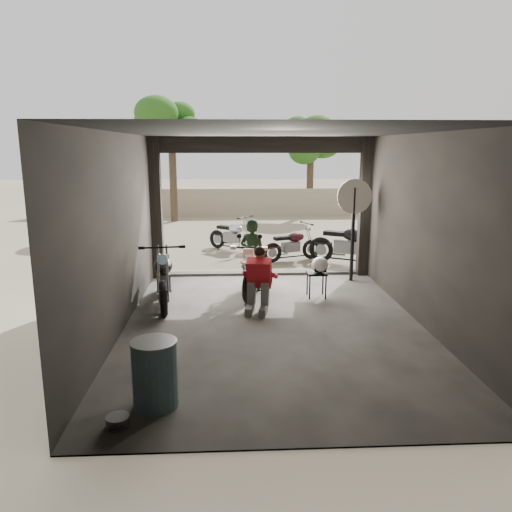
{
  "coord_description": "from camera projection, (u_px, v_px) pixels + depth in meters",
  "views": [
    {
      "loc": [
        -0.71,
        -7.93,
        2.96
      ],
      "look_at": [
        -0.27,
        0.6,
        1.1
      ],
      "focal_mm": 35.0,
      "sensor_mm": 36.0,
      "label": 1
    }
  ],
  "objects": [
    {
      "name": "outside_bike_c",
      "position": [
        349.0,
        241.0,
        12.72
      ],
      "size": [
        1.98,
        1.6,
        1.25
      ],
      "primitive_type": null,
      "rotation": [
        0.0,
        0.0,
        1.04
      ],
      "color": "black",
      "rests_on": "ground"
    },
    {
      "name": "main_bike",
      "position": [
        254.0,
        268.0,
        10.2
      ],
      "size": [
        1.06,
        1.77,
        1.11
      ],
      "primitive_type": null,
      "rotation": [
        0.0,
        0.0,
        -0.24
      ],
      "color": "silver",
      "rests_on": "ground"
    },
    {
      "name": "oil_drum",
      "position": [
        155.0,
        375.0,
        5.73
      ],
      "size": [
        0.59,
        0.59,
        0.81
      ],
      "primitive_type": "cylinder",
      "rotation": [
        0.0,
        0.0,
        0.15
      ],
      "color": "#3D5D66",
      "rests_on": "ground"
    },
    {
      "name": "stool",
      "position": [
        317.0,
        276.0,
        9.95
      ],
      "size": [
        0.38,
        0.38,
        0.53
      ],
      "rotation": [
        0.0,
        0.0,
        -0.08
      ],
      "color": "black",
      "rests_on": "ground"
    },
    {
      "name": "mechanic",
      "position": [
        258.0,
        282.0,
        9.06
      ],
      "size": [
        0.74,
        0.9,
        1.15
      ],
      "primitive_type": null,
      "rotation": [
        0.0,
        0.0,
        -0.21
      ],
      "color": "red",
      "rests_on": "ground"
    },
    {
      "name": "left_bike",
      "position": [
        164.0,
        273.0,
        9.51
      ],
      "size": [
        0.98,
        1.93,
        1.25
      ],
      "primitive_type": null,
      "rotation": [
        0.0,
        0.0,
        0.12
      ],
      "color": "black",
      "rests_on": "ground"
    },
    {
      "name": "outside_bike_b",
      "position": [
        292.0,
        242.0,
        13.22
      ],
      "size": [
        1.6,
        1.12,
        1.0
      ],
      "primitive_type": null,
      "rotation": [
        0.0,
        0.0,
        1.96
      ],
      "color": "#3A0E15",
      "rests_on": "ground"
    },
    {
      "name": "helmet",
      "position": [
        320.0,
        265.0,
        9.86
      ],
      "size": [
        0.34,
        0.36,
        0.32
      ],
      "primitive_type": "ellipsoid",
      "rotation": [
        0.0,
        0.0,
        -0.04
      ],
      "color": "silver",
      "rests_on": "stool"
    },
    {
      "name": "sign_post",
      "position": [
        354.0,
        213.0,
        10.94
      ],
      "size": [
        0.77,
        0.08,
        2.3
      ],
      "rotation": [
        0.0,
        0.0,
        -0.23
      ],
      "color": "black",
      "rests_on": "ground"
    },
    {
      "name": "rider",
      "position": [
        253.0,
        255.0,
        10.38
      ],
      "size": [
        0.67,
        0.59,
        1.54
      ],
      "primitive_type": "imported",
      "rotation": [
        0.0,
        0.0,
        2.66
      ],
      "color": "black",
      "rests_on": "ground"
    },
    {
      "name": "tree_right",
      "position": [
        311.0,
        133.0,
        21.45
      ],
      "size": [
        2.2,
        2.2,
        5.0
      ],
      "color": "#382B1E",
      "rests_on": "ground"
    },
    {
      "name": "tree_left",
      "position": [
        171.0,
        121.0,
        19.6
      ],
      "size": [
        2.2,
        2.2,
        5.6
      ],
      "color": "#382B1E",
      "rests_on": "ground"
    },
    {
      "name": "outside_bike_a",
      "position": [
        233.0,
        233.0,
        14.48
      ],
      "size": [
        1.6,
        1.48,
        1.05
      ],
      "primitive_type": null,
      "rotation": [
        0.0,
        0.0,
        0.88
      ],
      "color": "black",
      "rests_on": "ground"
    },
    {
      "name": "garage",
      "position": [
        272.0,
        246.0,
        8.67
      ],
      "size": [
        7.0,
        7.13,
        3.2
      ],
      "color": "#2D2B28",
      "rests_on": "ground"
    },
    {
      "name": "boundary_wall",
      "position": [
        246.0,
        202.0,
        21.94
      ],
      "size": [
        18.0,
        0.3,
        1.2
      ],
      "primitive_type": "cube",
      "color": "gray",
      "rests_on": "ground"
    },
    {
      "name": "ground",
      "position": [
        274.0,
        327.0,
        8.41
      ],
      "size": [
        80.0,
        80.0,
        0.0
      ],
      "primitive_type": "plane",
      "color": "#7A6D56",
      "rests_on": "ground"
    }
  ]
}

